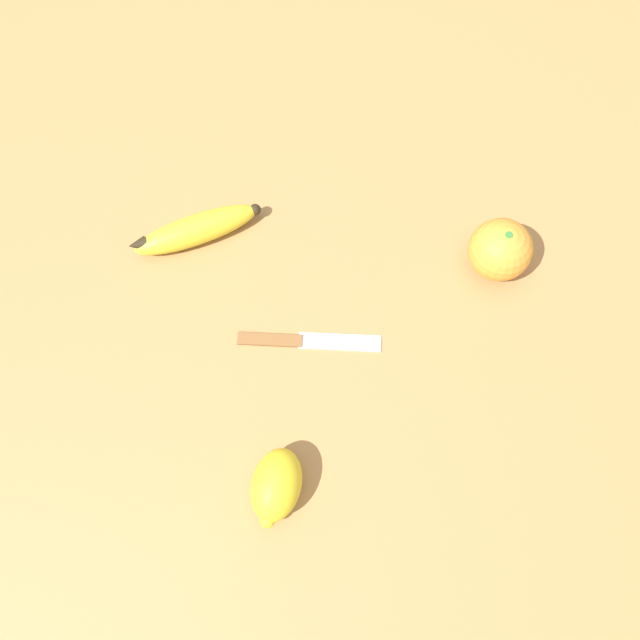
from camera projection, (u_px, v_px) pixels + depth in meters
name	position (u px, v px, depth m)	size (l,w,h in m)	color
ground_plane	(286.00, 300.00, 0.82)	(3.00, 3.00, 0.00)	#A87A47
banana	(195.00, 230.00, 0.83)	(0.14, 0.16, 0.04)	yellow
orange	(500.00, 250.00, 0.80)	(0.08, 0.08, 0.08)	orange
lemon	(276.00, 485.00, 0.71)	(0.09, 0.06, 0.06)	yellow
paring_knife	(302.00, 340.00, 0.80)	(0.07, 0.19, 0.01)	silver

